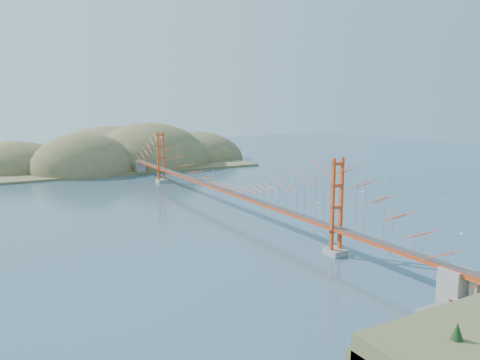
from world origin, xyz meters
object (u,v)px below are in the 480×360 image
bridge (220,167)px  sailboat_2 (363,192)px  fort (474,303)px  sailboat_1 (360,191)px  sailboat_0 (318,202)px

bridge → sailboat_2: 32.13m
fort → sailboat_1: bearing=56.3°
fort → bridge: bearing=90.5°
fort → sailboat_0: (16.60, 42.12, -0.51)m
sailboat_1 → bridge: bearing=176.9°
bridge → sailboat_0: 19.24m
sailboat_1 → sailboat_2: size_ratio=1.14×
sailboat_0 → sailboat_2: sailboat_0 is taller
fort → sailboat_1: 55.68m
sailboat_1 → sailboat_2: (-0.03, -0.89, -0.01)m
bridge → fort: bridge is taller
sailboat_1 → sailboat_0: sailboat_1 is taller
bridge → sailboat_1: size_ratio=135.20×
bridge → sailboat_0: bridge is taller
bridge → sailboat_0: size_ratio=135.67×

